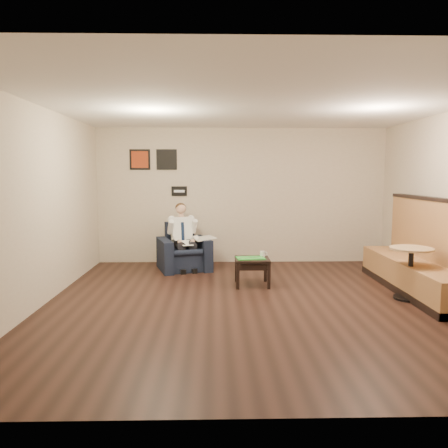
{
  "coord_description": "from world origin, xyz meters",
  "views": [
    {
      "loc": [
        -0.57,
        -6.11,
        1.84
      ],
      "look_at": [
        -0.41,
        1.2,
        1.01
      ],
      "focal_mm": 35.0,
      "sensor_mm": 36.0,
      "label": 1
    }
  ],
  "objects_px": {
    "armchair": "(184,247)",
    "coffee_mug": "(262,254)",
    "side_table": "(252,272)",
    "green_folder": "(250,258)",
    "smartphone": "(254,256)",
    "cafe_table": "(410,273)",
    "banquette": "(416,246)",
    "seated_man": "(185,239)"
  },
  "relations": [
    {
      "from": "coffee_mug",
      "to": "cafe_table",
      "type": "height_order",
      "value": "cafe_table"
    },
    {
      "from": "seated_man",
      "to": "coffee_mug",
      "type": "height_order",
      "value": "seated_man"
    },
    {
      "from": "coffee_mug",
      "to": "smartphone",
      "type": "distance_m",
      "value": 0.15
    },
    {
      "from": "green_folder",
      "to": "side_table",
      "type": "bearing_deg",
      "value": 33.43
    },
    {
      "from": "armchair",
      "to": "coffee_mug",
      "type": "bearing_deg",
      "value": -55.59
    },
    {
      "from": "cafe_table",
      "to": "armchair",
      "type": "bearing_deg",
      "value": 148.79
    },
    {
      "from": "green_folder",
      "to": "coffee_mug",
      "type": "xyz_separation_m",
      "value": [
        0.22,
        0.14,
        0.04
      ]
    },
    {
      "from": "seated_man",
      "to": "armchair",
      "type": "bearing_deg",
      "value": 90.0
    },
    {
      "from": "green_folder",
      "to": "smartphone",
      "type": "relative_size",
      "value": 3.21
    },
    {
      "from": "seated_man",
      "to": "banquette",
      "type": "relative_size",
      "value": 0.43
    },
    {
      "from": "armchair",
      "to": "smartphone",
      "type": "height_order",
      "value": "armchair"
    },
    {
      "from": "cafe_table",
      "to": "coffee_mug",
      "type": "bearing_deg",
      "value": 154.79
    },
    {
      "from": "armchair",
      "to": "seated_man",
      "type": "xyz_separation_m",
      "value": [
        0.03,
        -0.11,
        0.17
      ]
    },
    {
      "from": "smartphone",
      "to": "seated_man",
      "type": "bearing_deg",
      "value": 151.94
    },
    {
      "from": "seated_man",
      "to": "smartphone",
      "type": "distance_m",
      "value": 1.59
    },
    {
      "from": "armchair",
      "to": "side_table",
      "type": "distance_m",
      "value": 1.77
    },
    {
      "from": "armchair",
      "to": "coffee_mug",
      "type": "relative_size",
      "value": 9.55
    },
    {
      "from": "seated_man",
      "to": "side_table",
      "type": "height_order",
      "value": "seated_man"
    },
    {
      "from": "armchair",
      "to": "seated_man",
      "type": "bearing_deg",
      "value": -90.0
    },
    {
      "from": "seated_man",
      "to": "cafe_table",
      "type": "distance_m",
      "value": 4.01
    },
    {
      "from": "side_table",
      "to": "armchair",
      "type": "bearing_deg",
      "value": 134.23
    },
    {
      "from": "seated_man",
      "to": "banquette",
      "type": "bearing_deg",
      "value": -39.96
    },
    {
      "from": "side_table",
      "to": "smartphone",
      "type": "relative_size",
      "value": 3.93
    },
    {
      "from": "seated_man",
      "to": "green_folder",
      "type": "relative_size",
      "value": 2.67
    },
    {
      "from": "side_table",
      "to": "banquette",
      "type": "distance_m",
      "value": 2.62
    },
    {
      "from": "armchair",
      "to": "smartphone",
      "type": "distance_m",
      "value": 1.68
    },
    {
      "from": "smartphone",
      "to": "banquette",
      "type": "xyz_separation_m",
      "value": [
        2.48,
        -0.62,
        0.27
      ]
    },
    {
      "from": "armchair",
      "to": "green_folder",
      "type": "xyz_separation_m",
      "value": [
        1.19,
        -1.28,
        0.02
      ]
    },
    {
      "from": "side_table",
      "to": "coffee_mug",
      "type": "distance_m",
      "value": 0.36
    },
    {
      "from": "seated_man",
      "to": "side_table",
      "type": "bearing_deg",
      "value": -60.6
    },
    {
      "from": "armchair",
      "to": "banquette",
      "type": "relative_size",
      "value": 0.32
    },
    {
      "from": "side_table",
      "to": "green_folder",
      "type": "height_order",
      "value": "green_folder"
    },
    {
      "from": "seated_man",
      "to": "green_folder",
      "type": "distance_m",
      "value": 1.65
    },
    {
      "from": "armchair",
      "to": "smartphone",
      "type": "relative_size",
      "value": 6.48
    },
    {
      "from": "banquette",
      "to": "cafe_table",
      "type": "relative_size",
      "value": 3.7
    },
    {
      "from": "side_table",
      "to": "green_folder",
      "type": "bearing_deg",
      "value": -146.57
    },
    {
      "from": "side_table",
      "to": "cafe_table",
      "type": "bearing_deg",
      "value": -20.75
    },
    {
      "from": "armchair",
      "to": "side_table",
      "type": "height_order",
      "value": "armchair"
    },
    {
      "from": "coffee_mug",
      "to": "armchair",
      "type": "bearing_deg",
      "value": 141.13
    },
    {
      "from": "seated_man",
      "to": "cafe_table",
      "type": "height_order",
      "value": "seated_man"
    },
    {
      "from": "smartphone",
      "to": "cafe_table",
      "type": "distance_m",
      "value": 2.45
    },
    {
      "from": "green_folder",
      "to": "banquette",
      "type": "bearing_deg",
      "value": -9.59
    }
  ]
}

